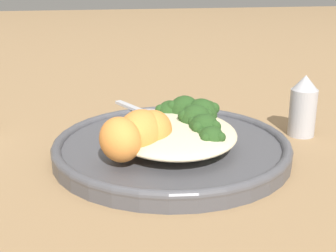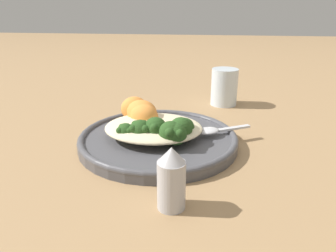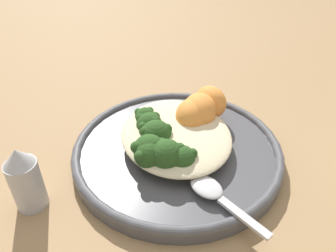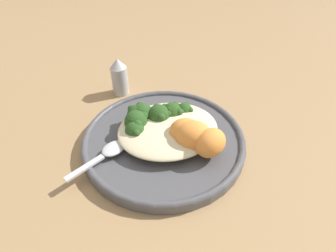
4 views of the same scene
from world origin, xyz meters
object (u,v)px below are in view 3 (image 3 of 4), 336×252
at_px(broccoli_stalk_0, 153,122).
at_px(sweet_potato_chunk_2, 191,115).
at_px(broccoli_stalk_5, 169,154).
at_px(broccoli_stalk_6, 186,154).
at_px(broccoli_stalk_2, 160,134).
at_px(salt_shaker, 25,179).
at_px(broccoli_stalk_1, 154,127).
at_px(sweet_potato_chunk_1, 211,102).
at_px(spoon, 212,192).
at_px(plate, 177,151).
at_px(sweet_potato_chunk_0, 199,111).
at_px(quinoa_mound, 175,134).
at_px(broccoli_stalk_3, 157,148).
at_px(broccoli_stalk_4, 158,153).

bearing_deg(broccoli_stalk_0, sweet_potato_chunk_2, -147.24).
bearing_deg(broccoli_stalk_5, broccoli_stalk_6, 150.29).
bearing_deg(broccoli_stalk_2, salt_shaker, 29.12).
bearing_deg(broccoli_stalk_1, sweet_potato_chunk_1, -129.51).
bearing_deg(salt_shaker, broccoli_stalk_0, 117.60).
relative_size(broccoli_stalk_0, spoon, 0.81).
distance_m(broccoli_stalk_1, sweet_potato_chunk_2, 0.05).
distance_m(broccoli_stalk_0, broccoli_stalk_5, 0.08).
relative_size(plate, broccoli_stalk_5, 3.33).
bearing_deg(broccoli_stalk_6, sweet_potato_chunk_0, -167.31).
bearing_deg(sweet_potato_chunk_2, plate, -40.90).
relative_size(plate, broccoli_stalk_2, 3.25).
distance_m(broccoli_stalk_6, spoon, 0.06).
bearing_deg(spoon, broccoli_stalk_6, 166.26).
bearing_deg(sweet_potato_chunk_1, quinoa_mound, -53.77).
bearing_deg(sweet_potato_chunk_1, broccoli_stalk_6, -33.66).
xyz_separation_m(broccoli_stalk_1, broccoli_stalk_3, (0.05, -0.01, 0.00)).
height_order(broccoli_stalk_2, spoon, broccoli_stalk_2).
bearing_deg(broccoli_stalk_4, broccoli_stalk_1, -116.16).
relative_size(broccoli_stalk_3, broccoli_stalk_4, 1.26).
bearing_deg(broccoli_stalk_0, sweet_potato_chunk_0, -139.39).
xyz_separation_m(broccoli_stalk_4, broccoli_stalk_6, (0.01, 0.03, -0.00)).
relative_size(quinoa_mound, broccoli_stalk_5, 2.03).
distance_m(broccoli_stalk_2, sweet_potato_chunk_2, 0.06).
distance_m(plate, broccoli_stalk_6, 0.04).
relative_size(broccoli_stalk_5, broccoli_stalk_6, 1.11).
bearing_deg(broccoli_stalk_5, broccoli_stalk_2, -120.46).
height_order(plate, broccoli_stalk_2, broccoli_stalk_2).
height_order(broccoli_stalk_0, broccoli_stalk_5, broccoli_stalk_5).
xyz_separation_m(broccoli_stalk_0, sweet_potato_chunk_1, (-0.02, 0.09, 0.01)).
bearing_deg(broccoli_stalk_1, broccoli_stalk_4, 114.42).
height_order(plate, broccoli_stalk_6, broccoli_stalk_6).
bearing_deg(plate, broccoli_stalk_6, 2.83).
bearing_deg(broccoli_stalk_3, broccoli_stalk_0, -111.12).
height_order(sweet_potato_chunk_0, sweet_potato_chunk_1, same).
relative_size(broccoli_stalk_0, salt_shaker, 1.02).
xyz_separation_m(broccoli_stalk_1, salt_shaker, (0.06, -0.16, 0.00)).
xyz_separation_m(broccoli_stalk_1, sweet_potato_chunk_2, (-0.01, 0.05, 0.01)).
bearing_deg(spoon, broccoli_stalk_2, 173.52).
bearing_deg(broccoli_stalk_6, sweet_potato_chunk_1, -173.43).
bearing_deg(broccoli_stalk_4, salt_shaker, -15.84).
bearing_deg(broccoli_stalk_3, quinoa_mound, -148.48).
height_order(broccoli_stalk_1, broccoli_stalk_4, same).
relative_size(broccoli_stalk_0, broccoli_stalk_3, 0.68).
xyz_separation_m(quinoa_mound, sweet_potato_chunk_0, (-0.03, 0.04, 0.01)).
height_order(quinoa_mound, broccoli_stalk_3, broccoli_stalk_3).
bearing_deg(broccoli_stalk_5, quinoa_mound, -145.19).
relative_size(broccoli_stalk_3, spoon, 1.19).
bearing_deg(salt_shaker, broccoli_stalk_5, 91.55).
bearing_deg(spoon, broccoli_stalk_4, -171.36).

